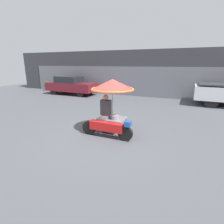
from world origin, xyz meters
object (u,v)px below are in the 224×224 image
object	(u,v)px
vendor_motorcycle_cart	(112,93)
potted_plant	(47,85)
vendor_person	(106,112)
parked_car	(71,85)

from	to	relation	value
vendor_motorcycle_cart	potted_plant	bearing A→B (deg)	144.02
vendor_motorcycle_cart	potted_plant	distance (m)	13.11
vendor_motorcycle_cart	vendor_person	distance (m)	0.77
vendor_person	parked_car	bearing A→B (deg)	134.47
potted_plant	parked_car	bearing A→B (deg)	-14.83
vendor_person	parked_car	distance (m)	9.55
vendor_person	parked_car	xyz separation A→B (m)	(-6.69, 6.82, -0.04)
vendor_person	potted_plant	bearing A→B (deg)	143.09
vendor_motorcycle_cart	potted_plant	size ratio (longest dim) A/B	2.39
vendor_motorcycle_cart	vendor_person	world-z (taller)	vendor_motorcycle_cart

